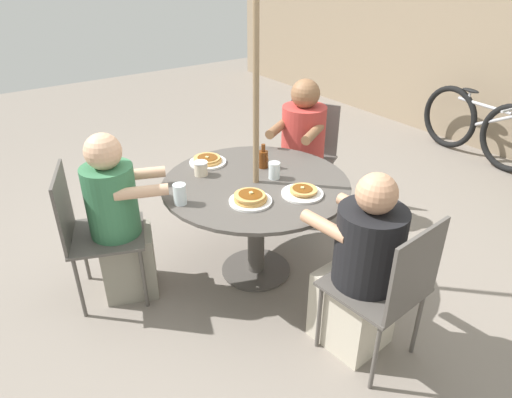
% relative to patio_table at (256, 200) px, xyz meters
% --- Properties ---
extents(ground_plane, '(12.00, 12.00, 0.00)m').
position_rel_patio_table_xyz_m(ground_plane, '(0.00, 0.00, -0.57)').
color(ground_plane, gray).
extents(patio_table, '(1.21, 1.21, 0.70)m').
position_rel_patio_table_xyz_m(patio_table, '(0.00, 0.00, 0.00)').
color(patio_table, '#4C4742').
rests_on(patio_table, ground).
extents(umbrella_pole, '(0.04, 0.04, 2.36)m').
position_rel_patio_table_xyz_m(umbrella_pole, '(0.00, 0.00, 0.61)').
color(umbrella_pole, '#846B4C').
rests_on(umbrella_pole, ground).
extents(patio_chair_north, '(0.58, 0.58, 0.90)m').
position_rel_patio_table_xyz_m(patio_chair_north, '(-0.38, -0.97, -0.05)').
color(patio_chair_north, '#514C47').
rests_on(patio_chair_north, ground).
extents(diner_north, '(0.45, 0.53, 1.11)m').
position_rel_patio_table_xyz_m(diner_north, '(-0.32, -0.81, -0.05)').
color(diner_north, gray).
rests_on(diner_north, ground).
extents(patio_chair_east, '(0.48, 0.48, 0.90)m').
position_rel_patio_table_xyz_m(patio_chair_east, '(1.04, 0.09, -0.05)').
color(patio_chair_east, '#514C47').
rests_on(patio_chair_east, ground).
extents(diner_east, '(0.52, 0.38, 1.09)m').
position_rel_patio_table_xyz_m(diner_east, '(0.86, 0.07, -0.08)').
color(diner_east, beige).
rests_on(diner_east, ground).
extents(patio_chair_south, '(0.61, 0.61, 0.90)m').
position_rel_patio_table_xyz_m(patio_chair_south, '(-0.52, 0.91, -0.05)').
color(patio_chair_south, '#514C47').
rests_on(patio_chair_south, ground).
extents(diner_south, '(0.54, 0.59, 1.16)m').
position_rel_patio_table_xyz_m(diner_south, '(-0.43, 0.76, -0.04)').
color(diner_south, slate).
rests_on(diner_south, ground).
extents(pancake_plate_a, '(0.26, 0.26, 0.05)m').
position_rel_patio_table_xyz_m(pancake_plate_a, '(0.30, 0.13, 0.15)').
color(pancake_plate_a, white).
rests_on(pancake_plate_a, patio_table).
extents(pancake_plate_b, '(0.26, 0.26, 0.05)m').
position_rel_patio_table_xyz_m(pancake_plate_b, '(-0.43, -0.11, 0.15)').
color(pancake_plate_b, white).
rests_on(pancake_plate_b, patio_table).
extents(pancake_plate_c, '(0.26, 0.26, 0.07)m').
position_rel_patio_table_xyz_m(pancake_plate_c, '(0.20, -0.18, 0.16)').
color(pancake_plate_c, white).
rests_on(pancake_plate_c, patio_table).
extents(syrup_bottle, '(0.09, 0.07, 0.17)m').
position_rel_patio_table_xyz_m(syrup_bottle, '(-0.15, 0.17, 0.20)').
color(syrup_bottle, '#602D0F').
rests_on(syrup_bottle, patio_table).
extents(coffee_cup, '(0.09, 0.09, 0.09)m').
position_rel_patio_table_xyz_m(coffee_cup, '(-0.29, -0.23, 0.18)').
color(coffee_cup, beige).
rests_on(coffee_cup, patio_table).
extents(drinking_glass_a, '(0.08, 0.08, 0.12)m').
position_rel_patio_table_xyz_m(drinking_glass_a, '(-0.03, -0.52, 0.19)').
color(drinking_glass_a, silver).
rests_on(drinking_glass_a, patio_table).
extents(drinking_glass_b, '(0.07, 0.07, 0.11)m').
position_rel_patio_table_xyz_m(drinking_glass_b, '(0.02, 0.13, 0.19)').
color(drinking_glass_b, silver).
rests_on(drinking_glass_b, patio_table).
extents(bicycle, '(1.46, 0.44, 0.72)m').
position_rel_patio_table_xyz_m(bicycle, '(-0.25, 3.09, -0.21)').
color(bicycle, black).
rests_on(bicycle, ground).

